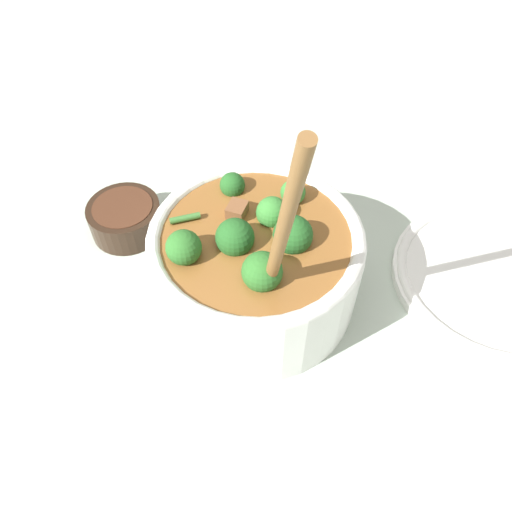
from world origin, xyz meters
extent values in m
plane|color=#ADBCAD|center=(0.00, 0.00, 0.00)|extent=(4.00, 4.00, 0.00)
cylinder|color=white|center=(0.00, 0.00, 0.05)|extent=(0.23, 0.23, 0.10)
torus|color=white|center=(0.00, 0.00, 0.10)|extent=(0.23, 0.23, 0.02)
cylinder|color=brown|center=(0.00, 0.00, 0.07)|extent=(0.21, 0.21, 0.06)
sphere|color=#235B23|center=(0.01, 0.02, 0.11)|extent=(0.04, 0.04, 0.04)
cylinder|color=#6B9956|center=(0.01, 0.02, 0.08)|extent=(0.01, 0.01, 0.02)
sphere|color=#235B23|center=(-0.04, -0.01, 0.11)|extent=(0.04, 0.04, 0.04)
cylinder|color=#6B9956|center=(-0.04, -0.01, 0.08)|extent=(0.01, 0.01, 0.02)
sphere|color=#387F33|center=(-0.01, -0.07, 0.11)|extent=(0.03, 0.03, 0.03)
cylinder|color=#6B9956|center=(-0.01, -0.07, 0.09)|extent=(0.01, 0.01, 0.01)
sphere|color=#235B23|center=(0.06, -0.05, 0.11)|extent=(0.03, 0.03, 0.03)
cylinder|color=#6B9956|center=(0.06, -0.05, 0.09)|extent=(0.01, 0.01, 0.01)
sphere|color=#2D6B28|center=(-0.03, 0.04, 0.11)|extent=(0.04, 0.04, 0.04)
cylinder|color=#6B9956|center=(-0.03, 0.04, 0.09)|extent=(0.01, 0.01, 0.02)
sphere|color=#2D6B28|center=(0.05, 0.06, 0.12)|extent=(0.04, 0.04, 0.04)
cylinder|color=#6B9956|center=(0.05, 0.06, 0.09)|extent=(0.01, 0.01, 0.02)
sphere|color=#387F33|center=(0.00, -0.03, 0.11)|extent=(0.04, 0.04, 0.04)
cylinder|color=#6B9956|center=(0.00, -0.03, 0.09)|extent=(0.01, 0.01, 0.02)
cube|color=brown|center=(0.03, -0.02, 0.11)|extent=(0.02, 0.03, 0.02)
cylinder|color=#3D7533|center=(0.08, 0.02, 0.11)|extent=(0.03, 0.03, 0.01)
ellipsoid|color=brown|center=(-0.04, 0.04, 0.10)|extent=(0.04, 0.03, 0.01)
cylinder|color=brown|center=(-0.07, 0.07, 0.21)|extent=(0.07, 0.07, 0.23)
cylinder|color=black|center=(0.20, 0.00, 0.02)|extent=(0.09, 0.09, 0.04)
cylinder|color=#472819|center=(0.20, 0.00, 0.04)|extent=(0.08, 0.08, 0.01)
cylinder|color=white|center=(-0.24, -0.17, 0.01)|extent=(0.25, 0.25, 0.01)
torus|color=white|center=(-0.24, -0.17, 0.01)|extent=(0.24, 0.24, 0.01)
camera|label=1|loc=(-0.18, 0.30, 0.50)|focal=35.00mm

